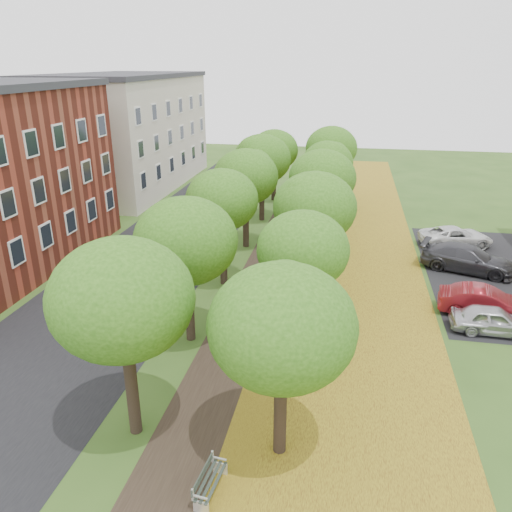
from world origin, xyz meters
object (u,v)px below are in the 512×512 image
at_px(car_red, 485,302).
at_px(car_silver, 494,320).
at_px(car_grey, 468,259).
at_px(car_white, 456,237).
at_px(bench, 209,481).

bearing_deg(car_red, car_silver, -171.61).
height_order(car_grey, car_white, car_grey).
distance_m(bench, car_grey, 21.07).
bearing_deg(car_white, car_red, 163.63).
distance_m(car_red, car_grey, 5.64).
relative_size(car_red, car_grey, 0.81).
relative_size(bench, car_grey, 0.31).
relative_size(bench, car_white, 0.35).
height_order(car_silver, car_white, car_white).
xyz_separation_m(car_silver, car_white, (0.39, 11.58, 0.02)).
bearing_deg(car_grey, bench, 168.48).
bearing_deg(bench, car_grey, -23.34).
bearing_deg(car_white, bench, 140.94).
height_order(bench, car_silver, car_silver).
relative_size(car_silver, car_white, 0.79).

